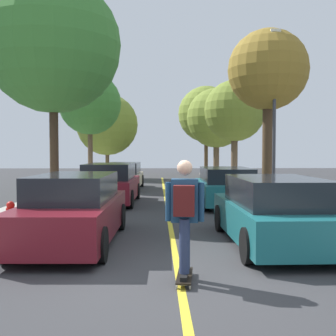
% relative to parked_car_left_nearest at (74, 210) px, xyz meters
% --- Properties ---
extents(ground, '(80.00, 80.00, 0.00)m').
position_rel_parked_car_left_nearest_xyz_m(ground, '(2.09, -2.55, -0.71)').
color(ground, '#353538').
extents(center_line, '(0.12, 39.20, 0.01)m').
position_rel_parked_car_left_nearest_xyz_m(center_line, '(2.09, 1.45, -0.70)').
color(center_line, gold).
rests_on(center_line, ground).
extents(parked_car_left_nearest, '(1.89, 4.50, 1.46)m').
position_rel_parked_car_left_nearest_xyz_m(parked_car_left_nearest, '(0.00, 0.00, 0.00)').
color(parked_car_left_nearest, maroon).
rests_on(parked_car_left_nearest, ground).
extents(parked_car_left_near, '(2.07, 4.23, 1.49)m').
position_rel_parked_car_left_nearest_xyz_m(parked_car_left_near, '(-0.00, 6.64, 0.02)').
color(parked_car_left_near, maroon).
rests_on(parked_car_left_near, ground).
extents(parked_car_left_far, '(1.99, 4.48, 1.35)m').
position_rel_parked_car_left_nearest_xyz_m(parked_car_left_far, '(0.00, 12.48, -0.05)').
color(parked_car_left_far, '#BCAD89').
rests_on(parked_car_left_far, ground).
extents(parked_car_right_nearest, '(2.00, 4.36, 1.41)m').
position_rel_parked_car_left_nearest_xyz_m(parked_car_right_nearest, '(4.18, -0.28, -0.02)').
color(parked_car_right_nearest, '#196066').
rests_on(parked_car_right_nearest, ground).
extents(parked_car_right_near, '(1.97, 4.06, 1.36)m').
position_rel_parked_car_left_nearest_xyz_m(parked_car_right_near, '(4.18, 5.87, -0.03)').
color(parked_car_right_near, '#196066').
rests_on(parked_car_right_near, ground).
extents(street_tree_left_nearest, '(4.54, 4.54, 7.61)m').
position_rel_parked_car_left_nearest_xyz_m(street_tree_left_nearest, '(-1.73, 5.35, 4.77)').
color(street_tree_left_nearest, '#3D2D1E').
rests_on(street_tree_left_nearest, sidewalk_left).
extents(street_tree_left_near, '(3.22, 3.22, 5.87)m').
position_rel_parked_car_left_nearest_xyz_m(street_tree_left_near, '(-1.73, 12.89, 3.67)').
color(street_tree_left_near, brown).
rests_on(street_tree_left_near, sidewalk_left).
extents(street_tree_left_far, '(4.24, 4.24, 5.74)m').
position_rel_parked_car_left_nearest_xyz_m(street_tree_left_far, '(-1.73, 20.18, 3.05)').
color(street_tree_left_far, brown).
rests_on(street_tree_left_far, sidewalk_left).
extents(street_tree_right_nearest, '(3.02, 3.02, 6.37)m').
position_rel_parked_car_left_nearest_xyz_m(street_tree_right_nearest, '(5.91, 6.86, 4.24)').
color(street_tree_right_nearest, '#4C3823').
rests_on(street_tree_right_nearest, sidewalk_right).
extents(street_tree_right_near, '(3.29, 3.29, 5.61)m').
position_rel_parked_car_left_nearest_xyz_m(street_tree_right_near, '(5.91, 13.58, 3.37)').
color(street_tree_right_near, brown).
rests_on(street_tree_right_near, sidewalk_right).
extents(street_tree_right_far, '(4.19, 4.19, 6.22)m').
position_rel_parked_car_left_nearest_xyz_m(street_tree_right_far, '(5.91, 20.49, 3.54)').
color(street_tree_right_far, brown).
rests_on(street_tree_right_far, sidewalk_right).
extents(street_tree_right_farthest, '(4.76, 4.76, 7.31)m').
position_rel_parked_car_left_nearest_xyz_m(street_tree_right_farthest, '(5.91, 26.65, 4.35)').
color(street_tree_right_farthest, '#4C3823').
rests_on(street_tree_right_farthest, sidewalk_right).
extents(fire_hydrant, '(0.20, 0.20, 0.70)m').
position_rel_parked_car_left_nearest_xyz_m(fire_hydrant, '(-1.50, 0.48, -0.22)').
color(fire_hydrant, '#B2140F').
rests_on(fire_hydrant, sidewalk_left).
extents(streetlamp, '(0.36, 0.24, 6.11)m').
position_rel_parked_car_left_nearest_xyz_m(streetlamp, '(5.93, 6.03, 2.90)').
color(streetlamp, '#38383D').
rests_on(streetlamp, sidewalk_right).
extents(skateboard, '(0.32, 0.86, 0.10)m').
position_rel_parked_car_left_nearest_xyz_m(skateboard, '(2.16, -2.63, -0.62)').
color(skateboard, black).
rests_on(skateboard, ground).
extents(skateboarder, '(0.59, 0.71, 1.72)m').
position_rel_parked_car_left_nearest_xyz_m(skateboarder, '(2.16, -2.66, 0.37)').
color(skateboarder, black).
rests_on(skateboarder, skateboard).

